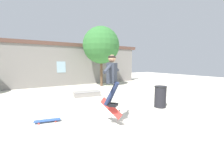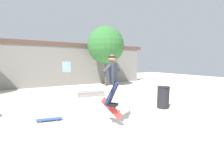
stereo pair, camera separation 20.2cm
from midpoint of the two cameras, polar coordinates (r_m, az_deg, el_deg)
ground_plane at (r=4.36m, az=9.68°, el=-17.94°), size 40.00×40.00×0.00m
building_backdrop at (r=13.14m, az=-17.69°, el=7.42°), size 15.90×0.52×4.60m
tree_right at (r=12.45m, az=-1.89°, el=14.47°), size 2.94×2.94×4.77m
skate_ledge at (r=8.72m, az=-7.52°, el=-3.61°), size 1.53×0.75×0.29m
trash_bin at (r=6.73m, az=19.74°, el=-4.59°), size 0.53×0.53×0.92m
skater at (r=4.32m, az=1.36°, el=3.15°), size 1.00×0.86×1.49m
skateboard_flipping at (r=4.60m, az=0.98°, el=-9.15°), size 0.40×0.70×0.62m
skateboard_resting at (r=5.41m, az=-21.80°, el=-12.34°), size 0.81×0.34×0.08m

